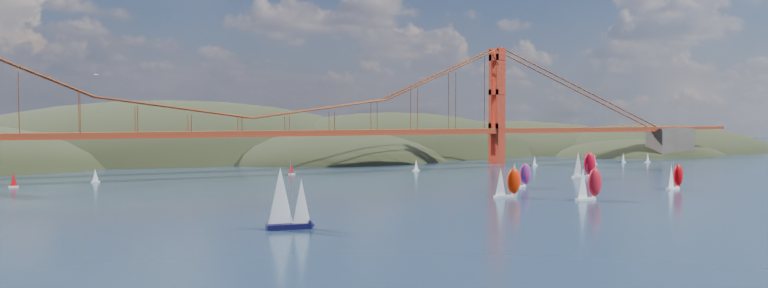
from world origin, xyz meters
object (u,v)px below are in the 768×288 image
at_px(sloop_navy, 287,199).
at_px(racer_0, 507,182).
at_px(racer_rwb, 520,175).
at_px(racer_2, 675,176).
at_px(racer_1, 589,183).
at_px(racer_3, 584,164).

xyz_separation_m(sloop_navy, racer_0, (74.67, 27.90, -1.85)).
relative_size(racer_0, racer_rwb, 1.06).
distance_m(racer_2, racer_rwb, 47.71).
distance_m(sloop_navy, racer_rwb, 107.45).
xyz_separation_m(racer_2, racer_rwb, (-39.76, 26.37, -0.03)).
relative_size(sloop_navy, racer_1, 1.43).
xyz_separation_m(racer_1, racer_2, (44.40, 10.93, -0.52)).
xyz_separation_m(racer_2, racer_3, (3.54, 45.71, 0.86)).
xyz_separation_m(racer_3, racer_rwb, (-43.29, -19.35, -0.89)).
bearing_deg(racer_2, racer_0, 163.56).
distance_m(racer_0, racer_2, 60.52).
bearing_deg(racer_3, racer_1, -120.00).
bearing_deg(racer_3, racer_0, -137.00).
relative_size(racer_3, racer_rwb, 1.21).
bearing_deg(sloop_navy, racer_rwb, 34.97).
distance_m(racer_0, racer_rwb, 29.96).
bearing_deg(racer_1, sloop_navy, -175.79).
bearing_deg(racer_0, racer_2, 1.88).
relative_size(racer_0, racer_2, 1.06).
bearing_deg(racer_3, racer_rwb, -145.69).
xyz_separation_m(racer_1, racer_rwb, (4.64, 37.30, -0.55)).
relative_size(racer_0, racer_1, 0.94).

